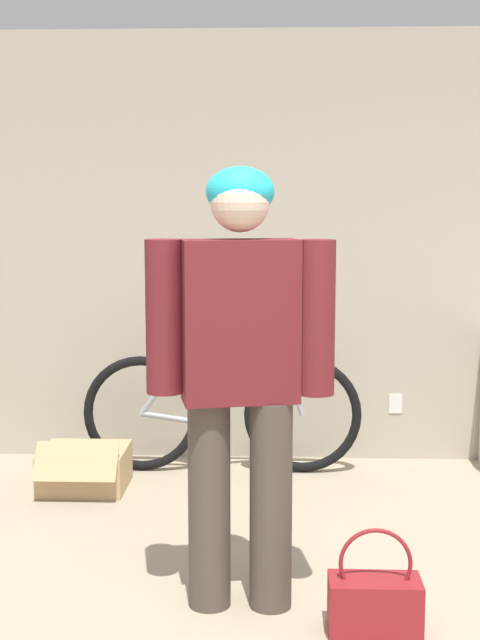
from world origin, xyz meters
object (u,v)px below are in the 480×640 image
Objects in this scene: handbag at (375,602)px; person at (240,361)px; bicycle at (222,411)px; cardboard_box at (85,468)px.

person is at bearing 157.94° from handbag.
handbag is (0.69, -1.96, -0.25)m from bicycle.
cardboard_box is at bearing -155.03° from bicycle.
handbag is (0.51, -0.21, -0.87)m from person.
person is 3.49× the size of cardboard_box.
handbag is at bearing -70.78° from bicycle.
person reaches higher than bicycle.
person is at bearing -84.29° from bicycle.
cardboard_box is (-0.74, -0.35, -0.25)m from bicycle.
bicycle is at bearing 84.07° from person.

